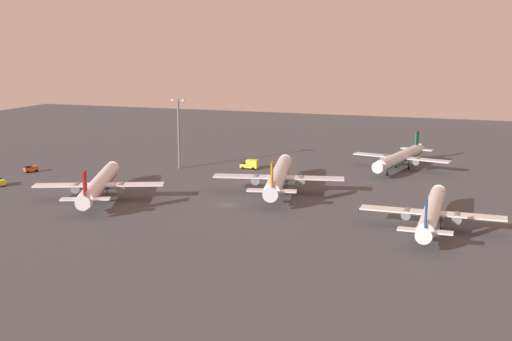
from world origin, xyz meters
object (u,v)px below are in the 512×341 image
(airplane_terminal_side, at_px, (99,184))
(catering_truck, at_px, (250,164))
(airplane_mid_apron, at_px, (432,212))
(airplane_far_stand, at_px, (279,176))
(airplane_taxiway_distant, at_px, (401,157))
(cargo_loader, at_px, (31,169))
(apron_light_east, at_px, (179,128))

(airplane_terminal_side, xyz_separation_m, catering_truck, (22.92, 51.48, -2.58))
(airplane_mid_apron, xyz_separation_m, catering_truck, (-60.61, 51.15, -2.30))
(airplane_far_stand, xyz_separation_m, airplane_taxiway_distant, (27.30, 43.34, -0.49))
(airplane_taxiway_distant, xyz_separation_m, cargo_loader, (-108.76, -42.47, -2.75))
(airplane_terminal_side, xyz_separation_m, apron_light_east, (1.09, 45.21, 8.86))
(airplane_terminal_side, xyz_separation_m, airplane_mid_apron, (83.53, 0.33, -0.27))
(airplane_far_stand, distance_m, cargo_loader, 81.53)
(apron_light_east, bearing_deg, airplane_mid_apron, -28.56)
(catering_truck, bearing_deg, cargo_loader, 112.73)
(airplane_far_stand, xyz_separation_m, catering_truck, (-18.47, 28.33, -2.84))
(airplane_mid_apron, height_order, cargo_loader, airplane_mid_apron)
(cargo_loader, relative_size, apron_light_east, 0.20)
(airplane_terminal_side, height_order, catering_truck, airplane_terminal_side)
(airplane_taxiway_distant, distance_m, catering_truck, 48.22)
(airplane_terminal_side, distance_m, airplane_taxiway_distant, 95.59)
(airplane_mid_apron, height_order, apron_light_east, apron_light_east)
(catering_truck, xyz_separation_m, cargo_loader, (-63.00, -27.46, -0.40))
(airplane_taxiway_distant, xyz_separation_m, apron_light_east, (-67.59, -21.28, 9.09))
(airplane_terminal_side, bearing_deg, catering_truck, 43.95)
(catering_truck, bearing_deg, airplane_taxiway_distant, -72.67)
(airplane_taxiway_distant, bearing_deg, catering_truck, 30.16)
(catering_truck, relative_size, cargo_loader, 1.25)
(airplane_terminal_side, relative_size, airplane_mid_apron, 1.03)
(airplane_mid_apron, relative_size, cargo_loader, 8.79)
(airplane_terminal_side, bearing_deg, airplane_taxiway_distant, 22.02)
(airplane_mid_apron, xyz_separation_m, airplane_taxiway_distant, (-14.84, 66.16, 0.04))
(airplane_mid_apron, relative_size, airplane_taxiway_distant, 0.99)
(airplane_far_stand, distance_m, airplane_taxiway_distant, 51.22)
(apron_light_east, bearing_deg, airplane_terminal_side, -91.39)
(airplane_far_stand, height_order, airplane_taxiway_distant, airplane_far_stand)
(airplane_terminal_side, height_order, airplane_taxiway_distant, airplane_terminal_side)
(airplane_taxiway_distant, bearing_deg, apron_light_east, 29.49)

